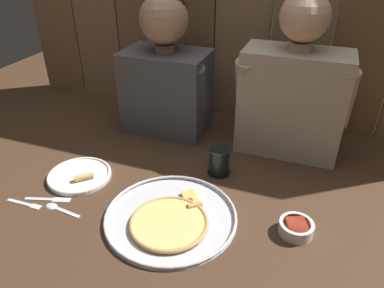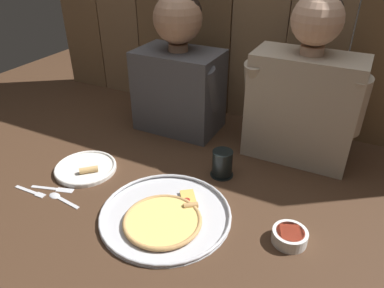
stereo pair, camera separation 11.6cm
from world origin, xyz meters
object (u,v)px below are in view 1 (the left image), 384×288
(dipping_bowl, at_px, (296,227))
(diner_right, at_px, (294,85))
(dinner_plate, at_px, (80,175))
(pizza_tray, at_px, (171,218))
(drinking_glass, at_px, (219,162))
(diner_left, at_px, (166,70))

(dipping_bowl, height_order, diner_right, diner_right)
(dipping_bowl, bearing_deg, dinner_plate, 179.01)
(dinner_plate, bearing_deg, pizza_tray, -13.01)
(drinking_glass, xyz_separation_m, dipping_bowl, (0.30, -0.22, -0.03))
(dipping_bowl, bearing_deg, drinking_glass, 144.26)
(diner_right, bearing_deg, drinking_glass, -128.26)
(dinner_plate, distance_m, drinking_glass, 0.51)
(drinking_glass, relative_size, dipping_bowl, 0.98)
(pizza_tray, distance_m, diner_left, 0.66)
(dipping_bowl, xyz_separation_m, diner_right, (-0.10, 0.48, 0.25))
(pizza_tray, xyz_separation_m, dinner_plate, (-0.40, 0.09, -0.00))
(diner_left, height_order, diner_right, diner_right)
(pizza_tray, xyz_separation_m, dipping_bowl, (0.37, 0.08, 0.01))
(dinner_plate, relative_size, diner_left, 0.39)
(diner_left, bearing_deg, dipping_bowl, -37.69)
(dinner_plate, height_order, diner_right, diner_right)
(pizza_tray, xyz_separation_m, diner_left, (-0.25, 0.56, 0.26))
(dinner_plate, relative_size, drinking_glass, 2.28)
(dipping_bowl, bearing_deg, diner_left, 142.31)
(drinking_glass, height_order, dipping_bowl, drinking_glass)
(drinking_glass, bearing_deg, diner_right, 51.74)
(dinner_plate, bearing_deg, diner_right, 34.67)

